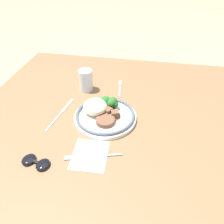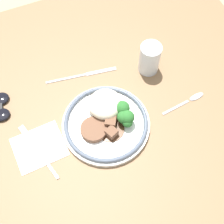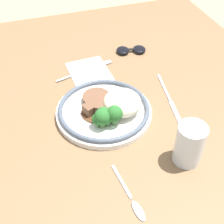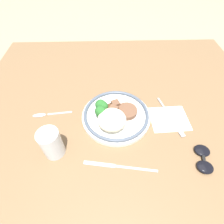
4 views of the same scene
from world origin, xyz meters
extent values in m
plane|color=#998466|center=(0.00, 0.00, 0.00)|extent=(8.00, 8.00, 0.00)
cube|color=brown|center=(0.00, 0.00, 0.02)|extent=(1.20, 1.15, 0.03)
cube|color=white|center=(-0.18, 0.02, 0.03)|extent=(0.14, 0.12, 0.00)
cylinder|color=white|center=(0.02, 0.01, 0.04)|extent=(0.25, 0.25, 0.02)
torus|color=#4C5666|center=(0.02, 0.01, 0.05)|extent=(0.24, 0.24, 0.01)
ellipsoid|color=beige|center=(0.03, 0.05, 0.07)|extent=(0.10, 0.10, 0.06)
cylinder|color=brown|center=(-0.02, 0.00, 0.06)|extent=(0.08, 0.08, 0.02)
cylinder|color=#51331E|center=(0.02, -0.01, 0.05)|extent=(0.08, 0.08, 0.00)
cube|color=brown|center=(0.03, 0.00, 0.06)|extent=(0.04, 0.04, 0.03)
cube|color=brown|center=(0.02, -0.03, 0.06)|extent=(0.04, 0.04, 0.03)
cube|color=brown|center=(0.01, -0.03, 0.06)|extent=(0.03, 0.03, 0.02)
cylinder|color=#568442|center=(0.07, 0.02, 0.06)|extent=(0.01, 0.01, 0.02)
sphere|color=#286628|center=(0.07, 0.02, 0.08)|extent=(0.04, 0.04, 0.04)
cylinder|color=#568442|center=(0.07, -0.02, 0.05)|extent=(0.01, 0.01, 0.01)
sphere|color=#286628|center=(0.07, -0.02, 0.07)|extent=(0.03, 0.03, 0.03)
cylinder|color=#568442|center=(0.06, -0.01, 0.06)|extent=(0.01, 0.01, 0.02)
sphere|color=#286628|center=(0.06, -0.01, 0.08)|extent=(0.04, 0.04, 0.04)
cylinder|color=#568442|center=(0.07, 0.00, 0.05)|extent=(0.01, 0.01, 0.01)
sphere|color=#286628|center=(0.07, 0.00, 0.07)|extent=(0.03, 0.03, 0.03)
cylinder|color=#568442|center=(0.07, -0.01, 0.06)|extent=(0.01, 0.01, 0.02)
sphere|color=#286628|center=(0.07, -0.01, 0.08)|extent=(0.04, 0.04, 0.04)
cylinder|color=yellow|center=(0.22, 0.14, 0.07)|extent=(0.06, 0.06, 0.07)
cylinder|color=silver|center=(0.22, 0.14, 0.08)|extent=(0.06, 0.06, 0.10)
cube|color=#ADADB2|center=(-0.18, -0.03, 0.03)|extent=(0.04, 0.12, 0.00)
cube|color=#ADADB2|center=(-0.20, 0.07, 0.03)|extent=(0.03, 0.07, 0.00)
cube|color=#ADADB2|center=(-0.03, 0.21, 0.03)|extent=(0.13, 0.03, 0.00)
cube|color=#ADADB2|center=(0.08, 0.19, 0.03)|extent=(0.10, 0.03, 0.00)
cube|color=#ADADB2|center=(0.23, -0.02, 0.03)|extent=(0.09, 0.02, 0.00)
ellipsoid|color=#ADADB2|center=(0.31, -0.01, 0.03)|extent=(0.05, 0.02, 0.01)
ellipsoid|color=black|center=(-0.25, 0.16, 0.04)|extent=(0.06, 0.05, 0.02)
ellipsoid|color=black|center=(-0.24, 0.21, 0.04)|extent=(0.06, 0.05, 0.02)
cube|color=black|center=(-0.25, 0.19, 0.04)|extent=(0.01, 0.02, 0.00)
camera|label=1|loc=(-0.65, -0.14, 0.61)|focal=35.00mm
camera|label=2|loc=(-0.12, -0.36, 0.85)|focal=50.00mm
camera|label=3|loc=(0.60, -0.16, 0.61)|focal=50.00mm
camera|label=4|loc=(0.04, 0.42, 0.55)|focal=28.00mm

